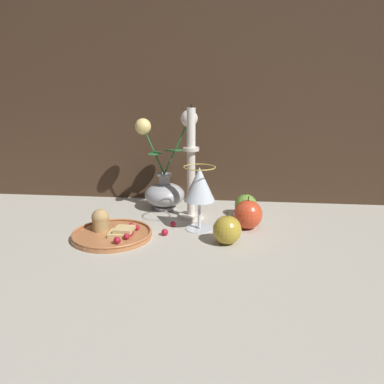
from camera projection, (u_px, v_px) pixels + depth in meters
The scene contains 11 objects.
ground_plane at pixel (177, 229), 1.04m from camera, with size 2.40×2.40×0.00m, color #B7B2A3.
wall_back at pixel (189, 15), 1.18m from camera, with size 2.40×0.04×1.20m, color #422D1E.
vase at pixel (165, 182), 1.19m from camera, with size 0.20×0.13×0.32m.
plate_with_pastries at pixel (111, 232), 0.98m from camera, with size 0.21×0.21×0.07m.
wine_glass at pixel (199, 186), 1.01m from camera, with size 0.09×0.09×0.18m.
candlestick at pixel (191, 173), 1.10m from camera, with size 0.07×0.07×0.33m.
apple_beside_vase at pixel (248, 215), 1.03m from camera, with size 0.08×0.08×0.09m.
apple_near_glass at pixel (227, 230), 0.93m from camera, with size 0.07×0.07×0.08m.
apple_at_table_edge at pixel (246, 205), 1.14m from camera, with size 0.07×0.07×0.08m.
berry_near_plate at pixel (173, 224), 1.06m from camera, with size 0.02×0.02×0.02m, color #AD192D.
berry_front_center at pixel (165, 232), 0.99m from camera, with size 0.02×0.02×0.02m, color #AD192D.
Camera 1 is at (0.14, -0.96, 0.37)m, focal length 35.00 mm.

